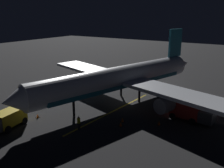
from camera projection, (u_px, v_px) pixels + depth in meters
ground_plane at (119, 102)px, 40.73m from camera, size 180.00×180.00×0.20m
apron_guide_stripe at (113, 111)px, 36.73m from camera, size 1.83×19.42×0.01m
airliner at (122, 78)px, 40.04m from camera, size 36.57×36.73×11.08m
baggage_truck at (6, 120)px, 30.88m from camera, size 2.89×6.03×2.20m
catering_truck at (190, 112)px, 33.25m from camera, size 5.89×2.74×2.58m
ground_crew_worker at (79, 123)px, 30.82m from camera, size 0.40×0.40×1.74m
traffic_cone_near_left at (121, 124)px, 31.86m from camera, size 0.50×0.50×0.55m
traffic_cone_near_right at (159, 123)px, 32.20m from camera, size 0.50×0.50×0.55m
traffic_cone_under_wing at (38, 116)px, 34.49m from camera, size 0.50×0.50×0.55m
traffic_cone_far at (123, 120)px, 33.14m from camera, size 0.50×0.50×0.55m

